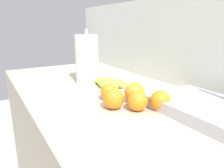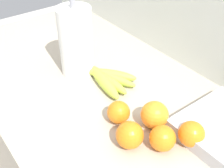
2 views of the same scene
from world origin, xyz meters
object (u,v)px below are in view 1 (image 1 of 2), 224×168
orange_right (138,101)px  paper_towel_roll (87,59)px  banana_bunch (107,83)px  orange_far_right (135,93)px  sink_basin (211,109)px  orange_back_right (109,92)px  orange_back_left (160,100)px  orange_center (114,99)px

orange_right → paper_towel_roll: paper_towel_roll is taller
banana_bunch → orange_far_right: (0.25, -0.01, 0.02)m
orange_far_right → sink_basin: 0.27m
orange_far_right → orange_right: bearing=-29.2°
banana_bunch → paper_towel_roll: paper_towel_roll is taller
orange_back_right → orange_back_left: size_ratio=0.95×
sink_basin → orange_back_left: bearing=-138.6°
orange_back_right → paper_towel_roll: paper_towel_roll is taller
orange_right → sink_basin: sink_basin is taller
orange_right → sink_basin: 0.24m
orange_right → sink_basin: bearing=48.6°
orange_back_right → orange_far_right: bearing=43.3°
banana_bunch → paper_towel_roll: 0.17m
banana_bunch → orange_back_left: size_ratio=2.93×
orange_back_right → orange_back_left: 0.21m
orange_far_right → paper_towel_roll: (-0.37, -0.03, 0.08)m
orange_back_right → orange_right: (0.15, 0.03, 0.00)m
orange_center → sink_basin: size_ratio=0.19×
orange_far_right → orange_center: 0.11m
orange_far_right → orange_back_right: size_ratio=1.18×
orange_back_left → orange_center: 0.17m
banana_bunch → orange_far_right: bearing=-3.4°
banana_bunch → orange_right: 0.32m
orange_far_right → orange_back_right: (-0.08, -0.07, -0.01)m
orange_far_right → orange_back_left: bearing=15.8°
orange_back_left → orange_center: size_ratio=0.95×
orange_right → orange_back_left: bearing=63.5°
orange_back_right → sink_basin: 0.38m
orange_back_left → orange_right: bearing=-116.5°
orange_back_right → orange_back_left: bearing=28.9°
banana_bunch → orange_center: size_ratio=2.79×
orange_back_left → sink_basin: (0.12, 0.11, -0.01)m
orange_back_right → orange_right: orange_right is taller
orange_back_right → orange_right: bearing=11.3°
banana_bunch → orange_right: bearing=-10.0°
orange_center → orange_back_right: bearing=159.8°
orange_back_right → orange_center: orange_center is taller
orange_far_right → paper_towel_roll: paper_towel_roll is taller
orange_far_right → orange_back_right: bearing=-136.7°
paper_towel_roll → sink_basin: 0.64m
sink_basin → orange_back_right: bearing=-145.6°
orange_back_right → sink_basin: (0.31, 0.21, -0.01)m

